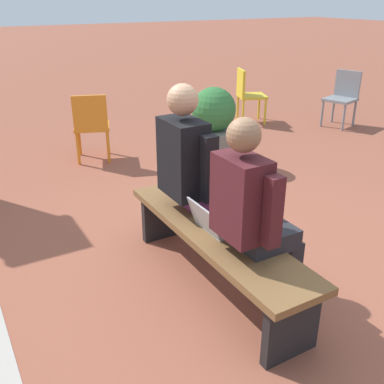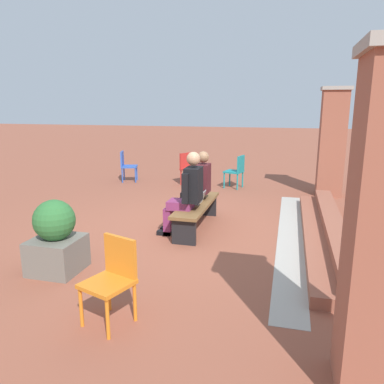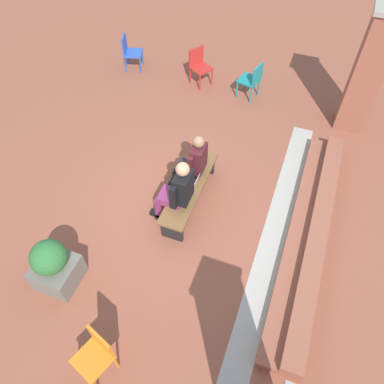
% 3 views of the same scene
% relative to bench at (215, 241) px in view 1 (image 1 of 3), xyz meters
% --- Properties ---
extents(ground_plane, '(60.00, 60.00, 0.00)m').
position_rel_bench_xyz_m(ground_plane, '(0.21, -0.16, -0.35)').
color(ground_plane, brown).
extents(bench, '(1.80, 0.44, 0.45)m').
position_rel_bench_xyz_m(bench, '(0.00, 0.00, 0.00)').
color(bench, brown).
rests_on(bench, ground).
extents(person_student, '(0.51, 0.65, 1.30)m').
position_rel_bench_xyz_m(person_student, '(-0.32, -0.06, 0.34)').
color(person_student, '#232328').
rests_on(person_student, ground).
extents(person_adult, '(0.56, 0.71, 1.37)m').
position_rel_bench_xyz_m(person_adult, '(0.38, -0.07, 0.37)').
color(person_adult, '#7F2D5B').
rests_on(person_adult, ground).
extents(laptop, '(0.32, 0.29, 0.21)m').
position_rel_bench_xyz_m(laptop, '(-0.00, 0.01, 0.15)').
color(laptop, '#9EA0A5').
rests_on(laptop, bench).
extents(plastic_chair_by_pillar, '(0.54, 0.54, 0.84)m').
position_rel_bench_xyz_m(plastic_chair_by_pillar, '(2.95, -0.11, 0.13)').
color(plastic_chair_by_pillar, orange).
rests_on(plastic_chair_by_pillar, ground).
extents(plastic_chair_foreground, '(0.55, 0.55, 0.84)m').
position_rel_bench_xyz_m(plastic_chair_foreground, '(3.52, -2.86, 0.13)').
color(plastic_chair_foreground, gold).
rests_on(plastic_chair_foreground, ground).
extents(plastic_chair_near_bench_right, '(0.52, 0.52, 0.84)m').
position_rel_bench_xyz_m(plastic_chair_near_bench_right, '(2.62, -4.02, 0.13)').
color(plastic_chair_near_bench_right, gray).
rests_on(plastic_chair_near_bench_right, ground).
extents(planter, '(0.60, 0.60, 0.94)m').
position_rel_bench_xyz_m(planter, '(2.10, -1.31, 0.08)').
color(planter, '#6B665B').
rests_on(planter, ground).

